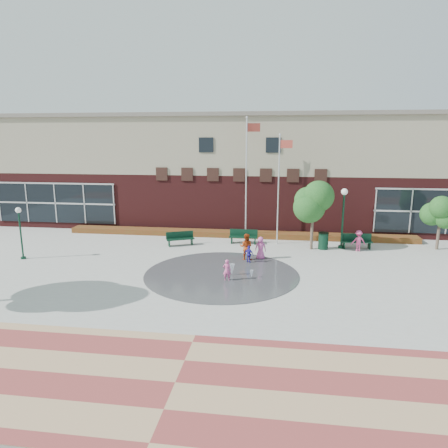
# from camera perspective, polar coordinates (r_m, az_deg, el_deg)

# --- Properties ---
(ground) EXTENTS (120.00, 120.00, 0.00)m
(ground) POSITION_cam_1_polar(r_m,az_deg,el_deg) (19.16, -1.63, -10.13)
(ground) COLOR #666056
(ground) RESTS_ON ground
(plaza_concrete) EXTENTS (46.00, 18.00, 0.01)m
(plaza_concrete) POSITION_cam_1_polar(r_m,az_deg,el_deg) (22.87, 0.00, -6.37)
(plaza_concrete) COLOR #A8A8A0
(plaza_concrete) RESTS_ON ground
(paver_band) EXTENTS (46.00, 6.00, 0.01)m
(paver_band) POSITION_cam_1_polar(r_m,az_deg,el_deg) (13.08, -6.99, -21.60)
(paver_band) COLOR #943A37
(paver_band) RESTS_ON ground
(splash_pad) EXTENTS (8.40, 8.40, 0.01)m
(splash_pad) POSITION_cam_1_polar(r_m,az_deg,el_deg) (21.94, -0.35, -7.19)
(splash_pad) COLOR #383A3D
(splash_pad) RESTS_ON ground
(library_building) EXTENTS (44.40, 10.40, 9.20)m
(library_building) POSITION_cam_1_polar(r_m,az_deg,el_deg) (35.20, 2.98, 7.82)
(library_building) COLOR #4C191A
(library_building) RESTS_ON ground
(flower_bed) EXTENTS (26.00, 1.20, 0.40)m
(flower_bed) POSITION_cam_1_polar(r_m,az_deg,el_deg) (30.13, 1.95, -1.84)
(flower_bed) COLOR maroon
(flower_bed) RESTS_ON ground
(flagpole_left) EXTENTS (1.01, 0.32, 8.79)m
(flagpole_left) POSITION_cam_1_polar(r_m,az_deg,el_deg) (28.68, 3.29, 7.36)
(flagpole_left) COLOR silver
(flagpole_left) RESTS_ON ground
(flagpole_right) EXTENTS (0.93, 0.18, 7.60)m
(flagpole_right) POSITION_cam_1_polar(r_m,az_deg,el_deg) (27.61, 7.89, 5.72)
(flagpole_right) COLOR silver
(flagpole_right) RESTS_ON ground
(lamp_left) EXTENTS (0.34, 0.34, 3.22)m
(lamp_left) POSITION_cam_1_polar(r_m,az_deg,el_deg) (27.11, -27.12, -0.41)
(lamp_left) COLOR #0E3120
(lamp_left) RESTS_ON ground
(lamp_right) EXTENTS (0.43, 0.43, 4.05)m
(lamp_right) POSITION_cam_1_polar(r_m,az_deg,el_deg) (27.64, 16.67, 1.72)
(lamp_right) COLOR #0E3120
(lamp_right) RESTS_ON ground
(bench_left) EXTENTS (1.95, 1.28, 0.96)m
(bench_left) POSITION_cam_1_polar(r_m,az_deg,el_deg) (27.77, -6.26, -2.46)
(bench_left) COLOR #0E3120
(bench_left) RESTS_ON ground
(bench_mid) EXTENTS (1.98, 0.58, 0.99)m
(bench_mid) POSITION_cam_1_polar(r_m,az_deg,el_deg) (28.13, 2.78, -2.19)
(bench_mid) COLOR #0E3120
(bench_mid) RESTS_ON ground
(bench_right) EXTENTS (2.03, 0.65, 1.01)m
(bench_right) POSITION_cam_1_polar(r_m,az_deg,el_deg) (28.26, 18.40, -2.73)
(bench_right) COLOR #0E3120
(bench_right) RESTS_ON ground
(trash_can) EXTENTS (0.70, 0.70, 1.14)m
(trash_can) POSITION_cam_1_polar(r_m,az_deg,el_deg) (27.44, 13.99, -2.35)
(trash_can) COLOR #0E3120
(trash_can) RESTS_ON ground
(tree_mid) EXTENTS (2.68, 2.68, 4.52)m
(tree_mid) POSITION_cam_1_polar(r_m,az_deg,el_deg) (26.71, 12.64, 3.27)
(tree_mid) COLOR #493A2F
(tree_mid) RESTS_ON ground
(tree_small_right) EXTENTS (2.07, 2.07, 3.53)m
(tree_small_right) POSITION_cam_1_polar(r_m,az_deg,el_deg) (29.72, 28.57, 1.57)
(tree_small_right) COLOR #493A2F
(tree_small_right) RESTS_ON ground
(water_jet_a) EXTENTS (0.31, 0.31, 0.61)m
(water_jet_a) POSITION_cam_1_polar(r_m,az_deg,el_deg) (21.75, 1.13, -7.38)
(water_jet_a) COLOR white
(water_jet_a) RESTS_ON ground
(water_jet_b) EXTENTS (0.19, 0.19, 0.42)m
(water_jet_b) POSITION_cam_1_polar(r_m,az_deg,el_deg) (21.38, 3.96, -7.75)
(water_jet_b) COLOR white
(water_jet_b) RESTS_ON ground
(child_splash) EXTENTS (0.42, 0.28, 1.16)m
(child_splash) POSITION_cam_1_polar(r_m,az_deg,el_deg) (20.78, 0.42, -6.62)
(child_splash) COLOR #D85394
(child_splash) RESTS_ON ground
(adult_red) EXTENTS (0.85, 0.70, 1.64)m
(adult_red) POSITION_cam_1_polar(r_m,az_deg,el_deg) (24.28, 3.17, -3.28)
(adult_red) COLOR #AD3C12
(adult_red) RESTS_ON ground
(adult_pink) EXTENTS (0.75, 0.54, 1.41)m
(adult_pink) POSITION_cam_1_polar(r_m,az_deg,el_deg) (24.51, 5.25, -3.45)
(adult_pink) COLOR #D954A3
(adult_pink) RESTS_ON ground
(child_blue) EXTENTS (0.67, 0.51, 1.06)m
(child_blue) POSITION_cam_1_polar(r_m,az_deg,el_deg) (23.76, 3.59, -4.35)
(child_blue) COLOR #3226AE
(child_blue) RESTS_ON ground
(person_bench) EXTENTS (0.96, 0.61, 1.41)m
(person_bench) POSITION_cam_1_polar(r_m,az_deg,el_deg) (27.52, 18.64, -2.32)
(person_bench) COLOR #DF4482
(person_bench) RESTS_ON ground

